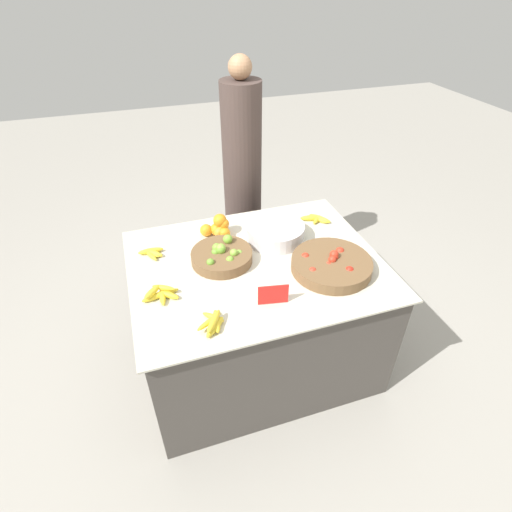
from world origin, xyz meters
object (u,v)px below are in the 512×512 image
Objects in this scene: metal_bowl at (275,232)px; vendor_person at (243,186)px; price_sign at (273,295)px; tomato_basket at (331,265)px; lime_bowl at (222,256)px.

metal_bowl is 0.21× the size of vendor_person.
vendor_person reaches higher than price_sign.
price_sign is (-0.40, -0.15, 0.02)m from tomato_basket.
price_sign is 0.09× the size of vendor_person.
lime_bowl is 0.62m from tomato_basket.
tomato_basket is (0.56, -0.27, -0.00)m from lime_bowl.
metal_bowl is at bearing 17.90° from lime_bowl.
lime_bowl is at bearing -113.69° from vendor_person.
vendor_person reaches higher than tomato_basket.
price_sign is at bearing -69.75° from lime_bowl.
lime_bowl is 0.39m from metal_bowl.
vendor_person reaches higher than metal_bowl.
vendor_person is (0.22, 1.27, -0.05)m from price_sign.
metal_bowl is (0.37, 0.12, 0.01)m from lime_bowl.
price_sign is at bearing -158.92° from tomato_basket.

